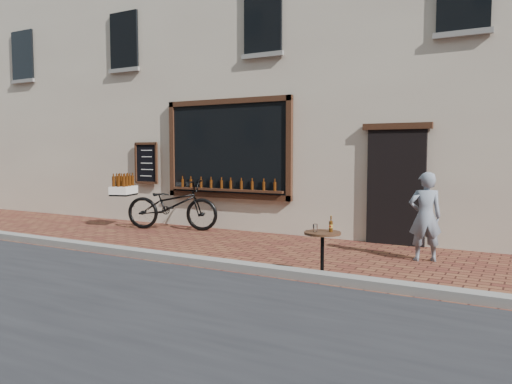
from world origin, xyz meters
The scene contains 6 objects.
ground centered at (0.00, 0.00, 0.00)m, with size 90.00×90.00×0.00m, color #51231A.
kerb centered at (0.00, 0.20, 0.06)m, with size 90.00×0.25×0.12m, color slate.
shop_building centered at (0.00, 6.50, 5.00)m, with size 28.00×6.20×10.00m.
cargo_bicycle centered at (-3.07, 2.83, 0.58)m, with size 2.60×1.41×1.22m.
bistro_table centered at (1.65, 0.35, 0.47)m, with size 0.52×0.52×0.88m.
pedestrian centered at (2.68, 2.24, 0.73)m, with size 0.53×0.35×1.45m, color slate.
Camera 1 is at (4.22, -6.11, 1.77)m, focal length 35.00 mm.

